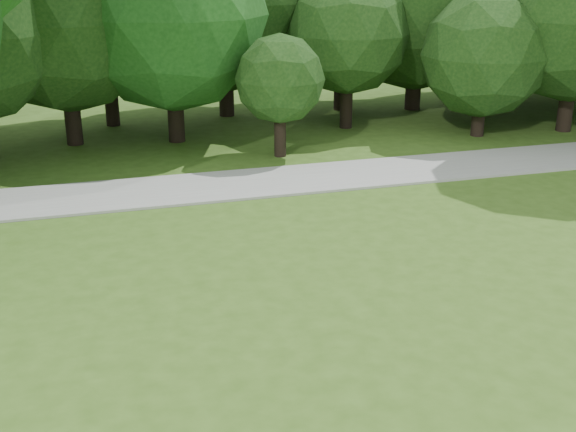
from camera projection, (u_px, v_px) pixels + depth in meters
ground at (561, 329)px, 10.51m from camera, size 100.00×100.00×0.00m
walkway at (360, 174)px, 17.71m from camera, size 60.00×2.20×0.06m
tree_line at (328, 3)px, 22.79m from camera, size 39.73×12.02×7.63m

